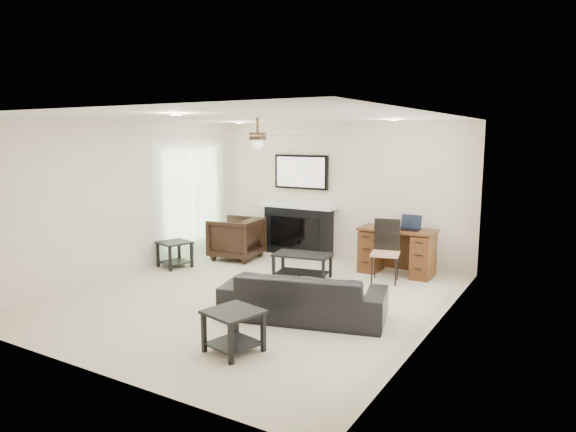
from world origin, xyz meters
name	(u,v)px	position (x,y,z in m)	size (l,w,h in m)	color
room_shell	(268,178)	(0.19, 0.08, 1.68)	(5.50, 5.54, 2.52)	beige
sofa	(303,295)	(1.02, -0.43, 0.29)	(2.02, 0.79, 0.59)	black
armchair	(236,238)	(-1.58, 1.72, 0.39)	(0.83, 0.85, 0.77)	black
coffee_table	(302,266)	(0.12, 1.17, 0.20)	(0.90, 0.50, 0.40)	black
end_table_near	(234,331)	(0.87, -1.68, 0.23)	(0.52, 0.52, 0.45)	black
end_table_left	(175,254)	(-2.13, 0.67, 0.23)	(0.50, 0.50, 0.45)	black
fireplace_unit	(298,205)	(-0.76, 2.58, 0.95)	(1.52, 0.34, 1.91)	black
desk	(397,251)	(1.33, 2.18, 0.38)	(1.22, 0.56, 0.76)	#39180E
desk_chair	(385,252)	(1.33, 1.63, 0.48)	(0.42, 0.44, 0.97)	black
laptop	(409,223)	(1.53, 2.16, 0.88)	(0.33, 0.24, 0.23)	black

